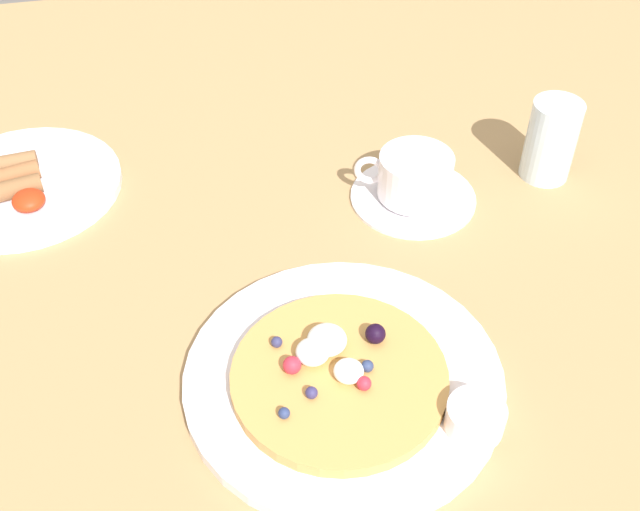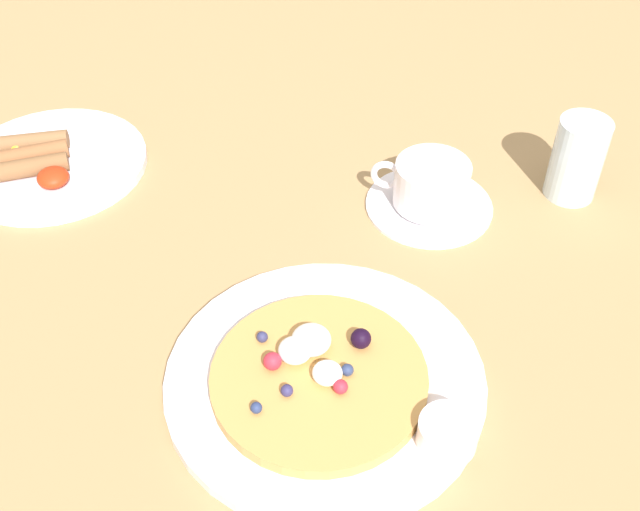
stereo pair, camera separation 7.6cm
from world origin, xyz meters
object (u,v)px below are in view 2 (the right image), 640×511
at_px(pancake_plate, 325,380).
at_px(coffee_cup, 430,183).
at_px(syrup_ramekin, 448,433).
at_px(breakfast_plate, 53,163).
at_px(coffee_saucer, 429,204).
at_px(water_glass, 577,159).

xyz_separation_m(pancake_plate, coffee_cup, (0.14, 0.25, 0.03)).
distance_m(pancake_plate, syrup_ramekin, 0.13).
height_order(syrup_ramekin, breakfast_plate, syrup_ramekin).
bearing_deg(coffee_cup, pancake_plate, -120.09).
relative_size(coffee_saucer, coffee_cup, 1.33).
height_order(breakfast_plate, coffee_saucer, breakfast_plate).
height_order(syrup_ramekin, water_glass, water_glass).
distance_m(pancake_plate, water_glass, 0.41).
bearing_deg(coffee_cup, breakfast_plate, 165.59).
relative_size(breakfast_plate, water_glass, 2.30).
distance_m(breakfast_plate, water_glass, 0.64).
bearing_deg(pancake_plate, syrup_ramekin, -39.68).
bearing_deg(syrup_ramekin, coffee_cup, 81.91).
relative_size(syrup_ramekin, coffee_cup, 0.46).
bearing_deg(coffee_saucer, coffee_cup, 160.61).
bearing_deg(coffee_saucer, syrup_ramekin, -98.32).
xyz_separation_m(pancake_plate, coffee_saucer, (0.15, 0.25, -0.00)).
xyz_separation_m(pancake_plate, water_glass, (0.32, 0.26, 0.04)).
bearing_deg(breakfast_plate, syrup_ramekin, -47.62).
distance_m(pancake_plate, coffee_cup, 0.29).
height_order(coffee_cup, water_glass, water_glass).
height_order(coffee_saucer, coffee_cup, coffee_cup).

